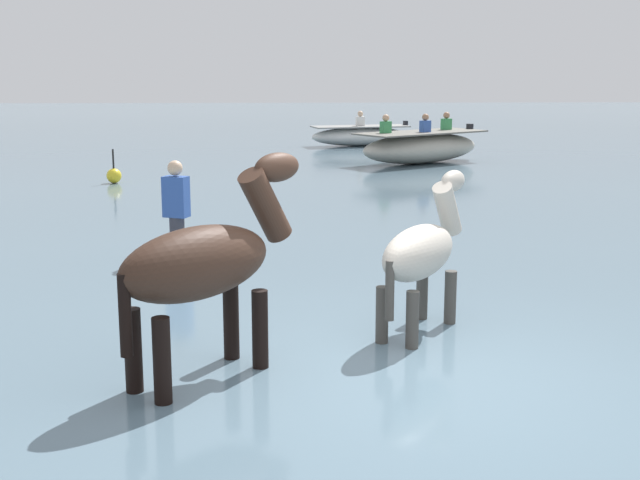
{
  "coord_description": "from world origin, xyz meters",
  "views": [
    {
      "loc": [
        -0.95,
        -6.53,
        2.82
      ],
      "look_at": [
        -0.62,
        3.21,
        0.83
      ],
      "focal_mm": 47.49,
      "sensor_mm": 36.0,
      "label": 1
    }
  ],
  "objects": [
    {
      "name": "ground_plane",
      "position": [
        0.0,
        0.0,
        0.0
      ],
      "size": [
        120.0,
        120.0,
        0.0
      ],
      "primitive_type": "plane",
      "color": "#84755B"
    },
    {
      "name": "water_surface",
      "position": [
        0.0,
        10.0,
        0.16
      ],
      "size": [
        90.0,
        90.0,
        0.33
      ],
      "primitive_type": "cube",
      "color": "slate",
      "rests_on": "ground"
    },
    {
      "name": "horse_lead_pinto",
      "position": [
        0.28,
        1.25,
        1.07
      ],
      "size": [
        1.15,
        1.55,
        1.81
      ],
      "color": "beige",
      "rests_on": "ground"
    },
    {
      "name": "horse_trailing_dark_bay",
      "position": [
        -1.65,
        0.09,
        1.25
      ],
      "size": [
        1.57,
        1.64,
        2.11
      ],
      "color": "#382319",
      "rests_on": "ground"
    },
    {
      "name": "boat_distant_east",
      "position": [
        2.49,
        15.78,
        0.75
      ],
      "size": [
        3.94,
        3.31,
        1.31
      ],
      "color": "#B2AD9E",
      "rests_on": "water_surface"
    },
    {
      "name": "boat_far_offshore",
      "position": [
        1.29,
        20.92,
        0.65
      ],
      "size": [
        3.4,
        1.77,
        1.12
      ],
      "color": "silver",
      "rests_on": "water_surface"
    },
    {
      "name": "person_spectator_far",
      "position": [
        -2.47,
        4.56,
        0.87
      ],
      "size": [
        0.37,
        0.3,
        1.63
      ],
      "color": "#383842",
      "rests_on": "ground"
    },
    {
      "name": "channel_buoy",
      "position": [
        -4.84,
        12.05,
        0.5
      ],
      "size": [
        0.32,
        0.32,
        0.75
      ],
      "color": "yellow",
      "rests_on": "water_surface"
    }
  ]
}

